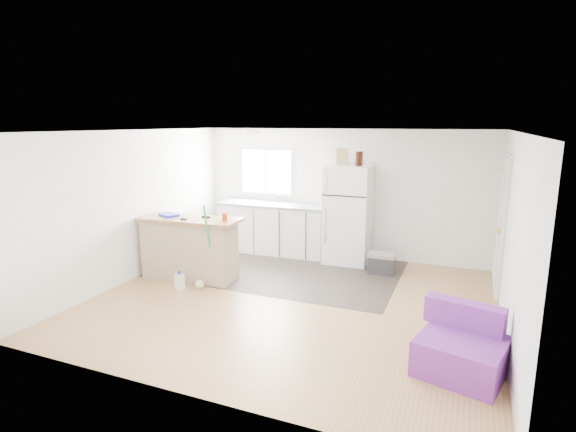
% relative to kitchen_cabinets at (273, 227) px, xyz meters
% --- Properties ---
extents(room, '(5.51, 5.01, 2.41)m').
position_rel_kitchen_cabinets_xyz_m(room, '(1.26, -2.16, 0.70)').
color(room, '#AB7747').
rests_on(room, ground).
extents(vinyl_zone, '(4.05, 2.50, 0.00)m').
position_rel_kitchen_cabinets_xyz_m(vinyl_zone, '(0.54, -0.91, -0.50)').
color(vinyl_zone, '#2E2822').
rests_on(vinyl_zone, floor).
extents(window, '(1.18, 0.06, 0.98)m').
position_rel_kitchen_cabinets_xyz_m(window, '(-0.29, 0.33, 1.05)').
color(window, white).
rests_on(window, back_wall).
extents(interior_door, '(0.11, 0.92, 2.10)m').
position_rel_kitchen_cabinets_xyz_m(interior_door, '(3.99, -0.61, 0.52)').
color(interior_door, white).
rests_on(interior_door, right_wall).
extents(ceiling_fixture, '(0.30, 0.30, 0.07)m').
position_rel_kitchen_cabinets_xyz_m(ceiling_fixture, '(0.06, -0.96, 1.86)').
color(ceiling_fixture, white).
rests_on(ceiling_fixture, ceiling).
extents(kitchen_cabinets, '(2.21, 0.75, 1.27)m').
position_rel_kitchen_cabinets_xyz_m(kitchen_cabinets, '(0.00, 0.00, 0.00)').
color(kitchen_cabinets, white).
rests_on(kitchen_cabinets, floor).
extents(peninsula, '(1.69, 0.73, 1.01)m').
position_rel_kitchen_cabinets_xyz_m(peninsula, '(-0.64, -1.90, 0.02)').
color(peninsula, tan).
rests_on(peninsula, floor).
extents(refrigerator, '(0.79, 0.76, 1.77)m').
position_rel_kitchen_cabinets_xyz_m(refrigerator, '(1.51, -0.05, 0.39)').
color(refrigerator, white).
rests_on(refrigerator, floor).
extents(cooler, '(0.46, 0.32, 0.35)m').
position_rel_kitchen_cabinets_xyz_m(cooler, '(2.22, -0.47, -0.32)').
color(cooler, '#2B2A2D').
rests_on(cooler, floor).
extents(purple_seat, '(0.97, 0.95, 0.66)m').
position_rel_kitchen_cabinets_xyz_m(purple_seat, '(3.56, -3.24, -0.26)').
color(purple_seat, '#732F9B').
rests_on(purple_seat, floor).
extents(cleaner_jug, '(0.15, 0.13, 0.29)m').
position_rel_kitchen_cabinets_xyz_m(cleaner_jug, '(-0.50, -2.40, -0.37)').
color(cleaner_jug, white).
rests_on(cleaner_jug, floor).
extents(mop, '(0.24, 0.37, 1.34)m').
position_rel_kitchen_cabinets_xyz_m(mop, '(-0.20, -2.23, -0.27)').
color(mop, green).
rests_on(mop, floor).
extents(red_cup, '(0.10, 0.10, 0.12)m').
position_rel_kitchen_cabinets_xyz_m(red_cup, '(0.02, -1.87, 0.58)').
color(red_cup, red).
rests_on(red_cup, peninsula).
extents(blue_tray, '(0.36, 0.33, 0.04)m').
position_rel_kitchen_cabinets_xyz_m(blue_tray, '(-1.00, -1.91, 0.53)').
color(blue_tray, '#1424C4').
rests_on(blue_tray, peninsula).
extents(tool_a, '(0.15, 0.07, 0.03)m').
position_rel_kitchen_cabinets_xyz_m(tool_a, '(-0.37, -1.79, 0.53)').
color(tool_a, black).
rests_on(tool_a, peninsula).
extents(tool_b, '(0.11, 0.06, 0.03)m').
position_rel_kitchen_cabinets_xyz_m(tool_b, '(-0.61, -2.05, 0.53)').
color(tool_b, black).
rests_on(tool_b, peninsula).
extents(cardboard_box, '(0.22, 0.14, 0.30)m').
position_rel_kitchen_cabinets_xyz_m(cardboard_box, '(1.39, -0.09, 1.42)').
color(cardboard_box, tan).
rests_on(cardboard_box, refrigerator).
extents(bottle_left, '(0.09, 0.09, 0.25)m').
position_rel_kitchen_cabinets_xyz_m(bottle_left, '(1.67, -0.13, 1.40)').
color(bottle_left, '#351509').
rests_on(bottle_left, refrigerator).
extents(bottle_right, '(0.09, 0.09, 0.25)m').
position_rel_kitchen_cabinets_xyz_m(bottle_right, '(1.70, -0.04, 1.40)').
color(bottle_right, '#351509').
rests_on(bottle_right, refrigerator).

